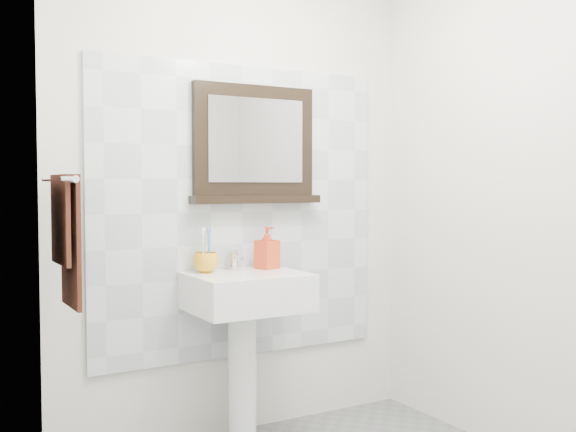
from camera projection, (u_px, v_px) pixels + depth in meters
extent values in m
cube|color=silver|center=(240.00, 192.00, 3.49)|extent=(2.00, 0.01, 2.50)
cube|color=silver|center=(104.00, 198.00, 2.04)|extent=(0.01, 2.20, 2.50)
cube|color=silver|center=(546.00, 193.00, 3.04)|extent=(0.01, 2.20, 2.50)
cube|color=silver|center=(241.00, 212.00, 3.49)|extent=(1.60, 0.02, 1.50)
cylinder|color=white|center=(242.00, 376.00, 3.34)|extent=(0.14, 0.14, 0.68)
cube|color=white|center=(247.00, 292.00, 3.27)|extent=(0.55, 0.44, 0.18)
cylinder|color=silver|center=(249.00, 277.00, 3.25)|extent=(0.32, 0.32, 0.02)
cylinder|color=#4C4C4F|center=(249.00, 275.00, 3.25)|extent=(0.04, 0.04, 0.00)
cylinder|color=silver|center=(234.00, 261.00, 3.39)|extent=(0.04, 0.04, 0.09)
cylinder|color=silver|center=(238.00, 258.00, 3.35)|extent=(0.02, 0.10, 0.02)
cube|color=silver|center=(233.00, 251.00, 3.40)|extent=(0.02, 0.07, 0.01)
imported|color=orange|center=(206.00, 262.00, 3.29)|extent=(0.15, 0.15, 0.10)
cylinder|color=white|center=(203.00, 252.00, 3.27)|extent=(0.01, 0.01, 0.19)
cube|color=white|center=(203.00, 230.00, 3.26)|extent=(0.01, 0.01, 0.03)
cylinder|color=#4871A6|center=(209.00, 251.00, 3.29)|extent=(0.01, 0.01, 0.19)
cube|color=#4871A6|center=(209.00, 230.00, 3.28)|extent=(0.01, 0.01, 0.03)
cylinder|color=white|center=(204.00, 251.00, 3.30)|extent=(0.01, 0.01, 0.19)
cube|color=white|center=(204.00, 230.00, 3.30)|extent=(0.01, 0.01, 0.03)
cylinder|color=#4871A6|center=(203.00, 251.00, 3.29)|extent=(0.01, 0.01, 0.19)
cube|color=#4871A6|center=(203.00, 230.00, 3.29)|extent=(0.01, 0.01, 0.03)
cylinder|color=white|center=(209.00, 251.00, 3.30)|extent=(0.01, 0.01, 0.19)
cube|color=white|center=(209.00, 230.00, 3.30)|extent=(0.01, 0.01, 0.03)
cylinder|color=#4871A6|center=(209.00, 251.00, 3.28)|extent=(0.01, 0.01, 0.19)
cube|color=#4871A6|center=(209.00, 230.00, 3.27)|extent=(0.01, 0.01, 0.03)
imported|color=red|center=(267.00, 248.00, 3.44)|extent=(0.12, 0.12, 0.22)
cube|color=black|center=(254.00, 141.00, 3.48)|extent=(0.68, 0.06, 0.57)
cube|color=#99999E|center=(257.00, 140.00, 3.45)|extent=(0.54, 0.01, 0.43)
cube|color=black|center=(256.00, 199.00, 3.47)|extent=(0.72, 0.11, 0.04)
cylinder|color=silver|center=(65.00, 179.00, 2.76)|extent=(0.03, 0.40, 0.03)
cylinder|color=silver|center=(67.00, 179.00, 2.58)|extent=(0.05, 0.02, 0.02)
cylinder|color=silver|center=(48.00, 180.00, 2.91)|extent=(0.05, 0.02, 0.02)
cube|color=black|center=(71.00, 245.00, 2.78)|extent=(0.02, 0.30, 0.52)
cube|color=black|center=(60.00, 223.00, 2.76)|extent=(0.02, 0.30, 0.34)
cube|color=black|center=(65.00, 178.00, 2.76)|extent=(0.06, 0.30, 0.03)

